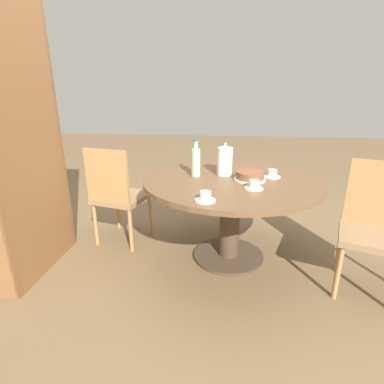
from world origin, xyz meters
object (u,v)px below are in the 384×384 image
(water_bottle, at_px, (196,161))
(cup_c, at_px, (205,197))
(chair_a, at_px, (117,194))
(coffee_pot, at_px, (225,160))
(cake_main, at_px, (250,176))
(cup_a, at_px, (254,185))
(bookshelf, at_px, (16,147))
(cup_b, at_px, (272,174))
(chair_b, at_px, (374,226))

(water_bottle, relative_size, cup_c, 2.23)
(chair_a, bearing_deg, coffee_pot, -172.24)
(cake_main, xyz_separation_m, cup_a, (-0.21, -0.01, -0.01))
(bookshelf, xyz_separation_m, cup_b, (0.34, -1.84, -0.24))
(cake_main, distance_m, cup_a, 0.21)
(cup_b, bearing_deg, bookshelf, 100.41)
(coffee_pot, height_order, cake_main, coffee_pot)
(chair_a, bearing_deg, chair_b, -179.70)
(chair_b, height_order, bookshelf, bookshelf)
(coffee_pot, xyz_separation_m, cake_main, (-0.13, -0.19, -0.09))
(chair_a, bearing_deg, cup_c, 152.90)
(chair_b, height_order, coffee_pot, coffee_pot)
(bookshelf, bearing_deg, cup_a, 91.03)
(coffee_pot, height_order, cup_b, coffee_pot)
(cup_a, bearing_deg, cake_main, 3.28)
(cup_a, bearing_deg, cup_c, 130.67)
(bookshelf, xyz_separation_m, cup_a, (0.03, -1.67, -0.24))
(chair_b, relative_size, cup_b, 6.92)
(bookshelf, bearing_deg, chair_b, 90.12)
(water_bottle, bearing_deg, cup_a, -122.99)
(coffee_pot, bearing_deg, cup_b, -94.44)
(cup_b, distance_m, cup_c, 0.75)
(cake_main, bearing_deg, cup_c, 147.63)
(cake_main, bearing_deg, coffee_pot, 56.33)
(chair_a, height_order, cup_c, chair_a)
(cup_b, bearing_deg, chair_a, 84.77)
(chair_a, distance_m, cup_a, 1.24)
(cake_main, height_order, cup_c, cake_main)
(chair_b, bearing_deg, cup_c, -147.64)
(coffee_pot, xyz_separation_m, water_bottle, (-0.06, 0.22, -0.00))
(chair_b, distance_m, cup_b, 0.78)
(bookshelf, bearing_deg, coffee_pot, 104.01)
(chair_a, relative_size, cake_main, 3.78)
(chair_b, distance_m, cup_c, 1.19)
(cake_main, bearing_deg, bookshelf, 98.18)
(chair_a, height_order, cup_a, chair_a)
(coffee_pot, xyz_separation_m, cup_a, (-0.34, -0.20, -0.09))
(water_bottle, distance_m, cup_c, 0.57)
(bookshelf, height_order, water_bottle, bookshelf)
(coffee_pot, relative_size, cup_c, 1.99)
(water_bottle, height_order, cup_b, water_bottle)
(coffee_pot, relative_size, cake_main, 1.09)
(water_bottle, bearing_deg, chair_a, 78.14)
(cup_c, bearing_deg, water_bottle, 11.48)
(cake_main, xyz_separation_m, cup_b, (0.10, -0.18, -0.01))
(water_bottle, height_order, cake_main, water_bottle)
(bookshelf, height_order, cup_b, bookshelf)
(chair_a, xyz_separation_m, cup_b, (-0.12, -1.30, 0.25))
(chair_a, xyz_separation_m, cup_a, (-0.43, -1.14, 0.25))
(bookshelf, relative_size, coffee_pot, 7.70)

